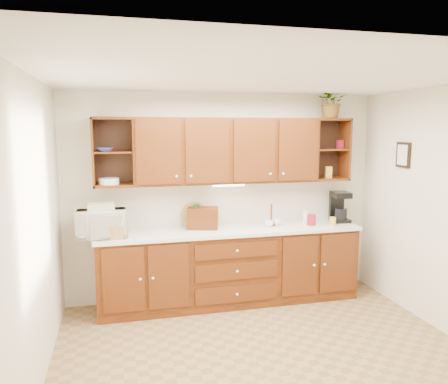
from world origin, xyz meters
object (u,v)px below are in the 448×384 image
coffee_maker (339,207)px  potted_plant (332,101)px  microwave (102,224)px  bread_box (203,218)px

coffee_maker → potted_plant: bearing=-175.8°
microwave → coffee_maker: coffee_maker is taller
potted_plant → microwave: bearing=-177.2°
bread_box → potted_plant: potted_plant is taller
bread_box → microwave: bearing=-157.3°
coffee_maker → microwave: bearing=-170.7°
microwave → potted_plant: bearing=2.2°
microwave → coffee_maker: 3.04m
bread_box → coffee_maker: 1.85m
coffee_maker → potted_plant: 1.38m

